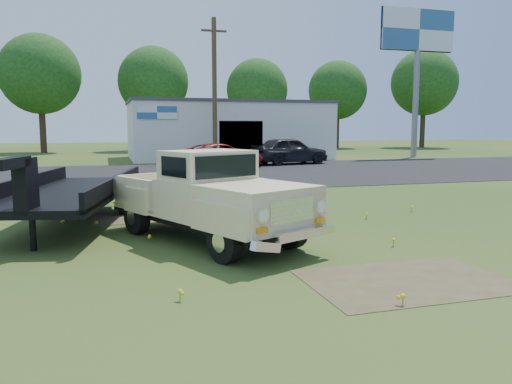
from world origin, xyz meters
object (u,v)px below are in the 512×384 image
Objects in this scene: vintage_pickup_truck at (208,196)px; red_pickup at (221,156)px; flatbed_trailer at (71,187)px; dark_sedan at (289,151)px; billboard at (418,43)px.

red_pickup is at bearing 51.90° from vintage_pickup_truck.
flatbed_trailer is 20.37m from dark_sedan.
flatbed_trailer is 1.34× the size of red_pickup.
dark_sedan is at bearing 67.51° from flatbed_trailer.
billboard is 19.11m from red_pickup.
billboard is at bearing 24.16° from vintage_pickup_truck.
billboard reaches higher than flatbed_trailer.
red_pickup is at bearing 77.74° from flatbed_trailer.
billboard is 32.33m from vintage_pickup_truck.
vintage_pickup_truck is at bearing -131.45° from billboard.
flatbed_trailer is (-2.74, 2.55, -0.02)m from vintage_pickup_truck.
dark_sedan is (11.71, 16.66, -0.06)m from flatbed_trailer.
dark_sedan is (8.98, 19.21, -0.08)m from vintage_pickup_truck.
red_pickup is 1.00× the size of dark_sedan.
billboard is 14.76m from dark_sedan.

